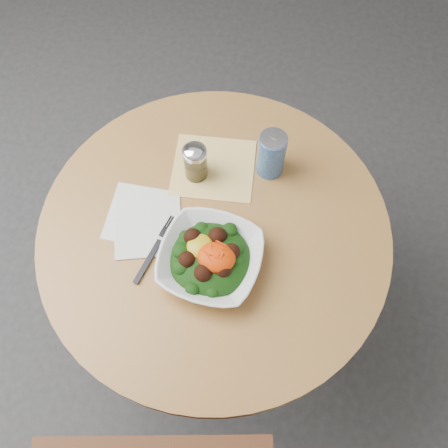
# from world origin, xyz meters

# --- Properties ---
(ground) EXTENTS (6.00, 6.00, 0.00)m
(ground) POSITION_xyz_m (0.00, 0.00, 0.00)
(ground) COLOR #2E2D30
(ground) RESTS_ON ground
(table) EXTENTS (0.90, 0.90, 0.75)m
(table) POSITION_xyz_m (0.00, 0.00, 0.55)
(table) COLOR black
(table) RESTS_ON ground
(cloth_napkin) EXTENTS (0.23, 0.22, 0.00)m
(cloth_napkin) POSITION_xyz_m (-0.04, 0.18, 0.75)
(cloth_napkin) COLOR orange
(cloth_napkin) RESTS_ON table
(paper_napkins) EXTENTS (0.22, 0.22, 0.00)m
(paper_napkins) POSITION_xyz_m (-0.18, -0.02, 0.75)
(paper_napkins) COLOR white
(paper_napkins) RESTS_ON table
(salad_bowl) EXTENTS (0.27, 0.27, 0.09)m
(salad_bowl) POSITION_xyz_m (0.01, -0.10, 0.78)
(salad_bowl) COLOR white
(salad_bowl) RESTS_ON table
(fork) EXTENTS (0.07, 0.20, 0.00)m
(fork) POSITION_xyz_m (-0.13, -0.08, 0.76)
(fork) COLOR black
(fork) RESTS_ON table
(spice_shaker) EXTENTS (0.06, 0.06, 0.12)m
(spice_shaker) POSITION_xyz_m (-0.08, 0.15, 0.81)
(spice_shaker) COLOR silver
(spice_shaker) RESTS_ON table
(beverage_can) EXTENTS (0.07, 0.07, 0.14)m
(beverage_can) POSITION_xyz_m (0.11, 0.21, 0.82)
(beverage_can) COLOR navy
(beverage_can) RESTS_ON table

